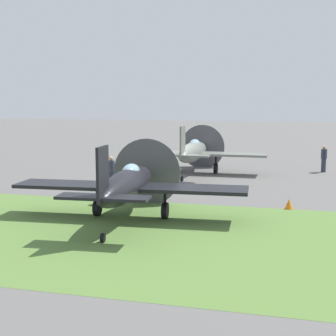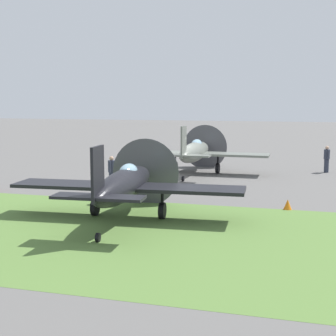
# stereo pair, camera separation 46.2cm
# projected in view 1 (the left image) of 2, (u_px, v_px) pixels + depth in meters

# --- Properties ---
(ground_plane) EXTENTS (160.00, 160.00, 0.00)m
(ground_plane) POSITION_uv_depth(u_px,v_px,m) (170.00, 177.00, 30.14)
(ground_plane) COLOR #605E5B
(grass_verge) EXTENTS (120.00, 11.00, 0.01)m
(grass_verge) POSITION_uv_depth(u_px,v_px,m) (82.00, 231.00, 17.76)
(grass_verge) COLOR #567A38
(grass_verge) RESTS_ON ground
(airplane_lead) EXTENTS (9.29, 7.40, 3.34)m
(airplane_lead) POSITION_uv_depth(u_px,v_px,m) (193.00, 152.00, 31.45)
(airplane_lead) COLOR slate
(airplane_lead) RESTS_ON ground
(airplane_wingman) EXTENTS (9.38, 7.42, 3.34)m
(airplane_wingman) POSITION_uv_depth(u_px,v_px,m) (128.00, 184.00, 19.29)
(airplane_wingman) COLOR black
(airplane_wingman) RESTS_ON ground
(ground_crew_chief) EXTENTS (0.38, 0.63, 1.73)m
(ground_crew_chief) POSITION_uv_depth(u_px,v_px,m) (111.00, 172.00, 26.07)
(ground_crew_chief) COLOR #2D3342
(ground_crew_chief) RESTS_ON ground
(ground_crew_mechanic) EXTENTS (0.38, 0.60, 1.73)m
(ground_crew_mechanic) POSITION_uv_depth(u_px,v_px,m) (324.00, 158.00, 32.04)
(ground_crew_mechanic) COLOR #2D3342
(ground_crew_mechanic) RESTS_ON ground
(runway_marker_cone) EXTENTS (0.36, 0.36, 0.44)m
(runway_marker_cone) POSITION_uv_depth(u_px,v_px,m) (289.00, 204.00, 21.27)
(runway_marker_cone) COLOR orange
(runway_marker_cone) RESTS_ON ground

